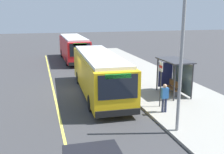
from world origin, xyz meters
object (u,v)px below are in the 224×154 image
object	(u,v)px
transit_bus_main	(99,72)
waiting_bench	(173,88)
route_sign_post	(161,78)
transit_bus_second	(74,48)
pedestrian_commuter	(165,96)

from	to	relation	value
transit_bus_main	waiting_bench	size ratio (longest dim) A/B	6.75
transit_bus_main	route_sign_post	xyz separation A→B (m)	(4.00, 2.88, 0.34)
waiting_bench	route_sign_post	distance (m)	3.17
transit_bus_second	waiting_bench	distance (m)	16.96
transit_bus_second	route_sign_post	bearing A→B (deg)	8.78
transit_bus_main	route_sign_post	world-z (taller)	same
route_sign_post	waiting_bench	bearing A→B (deg)	136.48
route_sign_post	pedestrian_commuter	xyz separation A→B (m)	(0.95, -0.18, -0.84)
waiting_bench	pedestrian_commuter	bearing A→B (deg)	-35.39
route_sign_post	pedestrian_commuter	distance (m)	1.28
waiting_bench	route_sign_post	world-z (taller)	route_sign_post
transit_bus_main	pedestrian_commuter	world-z (taller)	transit_bus_main
waiting_bench	pedestrian_commuter	distance (m)	3.76
transit_bus_second	route_sign_post	xyz separation A→B (m)	(18.33, 2.83, 0.34)
route_sign_post	transit_bus_second	bearing A→B (deg)	-171.22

